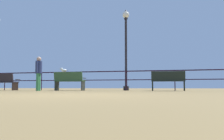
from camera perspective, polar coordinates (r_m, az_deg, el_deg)
name	(u,v)px	position (r m, az deg, el deg)	size (l,w,h in m)	color
ground_plane	(60,95)	(5.07, -12.27, -5.94)	(60.00, 60.00, 0.00)	olive
pier_railing	(126,76)	(11.95, 3.39, -1.37)	(19.03, 0.05, 0.99)	black
bench_far_left	(2,81)	(13.97, -24.86, -2.46)	(1.59, 0.72, 0.88)	black
bench_near_left	(69,80)	(11.93, -10.25, -2.40)	(1.51, 0.63, 0.91)	#305030
bench_near_right	(168,80)	(10.85, 13.32, -2.31)	(1.47, 0.63, 0.87)	black
lamppost_center	(126,42)	(12.40, 3.37, 6.72)	(0.36, 0.36, 4.22)	black
person_by_bench	(39,71)	(11.38, -17.20, -0.28)	(0.30, 0.50, 1.56)	#317543
seagull_on_rail	(64,70)	(13.05, -11.53, -0.01)	(0.40, 0.30, 0.21)	white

